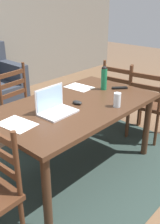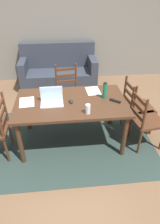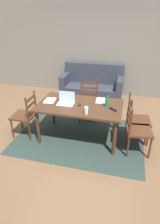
% 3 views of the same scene
% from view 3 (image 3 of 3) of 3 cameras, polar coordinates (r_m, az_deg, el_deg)
% --- Properties ---
extents(ground_plane, '(14.00, 14.00, 0.00)m').
position_cam_3_polar(ground_plane, '(4.06, -0.04, -7.32)').
color(ground_plane, brown).
extents(area_rug, '(2.59, 1.88, 0.01)m').
position_cam_3_polar(area_rug, '(4.06, -0.04, -7.28)').
color(area_rug, '#283833').
rests_on(area_rug, ground).
extents(wall_back, '(8.00, 0.12, 2.70)m').
position_cam_3_polar(wall_back, '(6.03, 6.54, 17.99)').
color(wall_back, slate).
rests_on(wall_back, ground).
extents(dining_table, '(1.63, 0.96, 0.74)m').
position_cam_3_polar(dining_table, '(3.73, -0.05, 1.02)').
color(dining_table, '#422819').
rests_on(dining_table, ground).
extents(chair_far_head, '(0.49, 0.49, 0.95)m').
position_cam_3_polar(chair_far_head, '(4.57, 2.56, 3.43)').
color(chair_far_head, '#4C2B19').
rests_on(chair_far_head, ground).
extents(chair_right_near, '(0.50, 0.50, 0.95)m').
position_cam_3_polar(chair_right_near, '(3.57, 16.65, -5.15)').
color(chair_right_near, '#4C2B19').
rests_on(chair_right_near, ground).
extents(chair_left_near, '(0.45, 0.45, 0.95)m').
position_cam_3_polar(chair_left_near, '(4.06, -16.04, -0.94)').
color(chair_left_near, '#4C2B19').
rests_on(chair_left_near, ground).
extents(chair_right_far, '(0.48, 0.48, 0.95)m').
position_cam_3_polar(chair_right_far, '(3.90, 16.59, -2.18)').
color(chair_right_far, '#4C2B19').
rests_on(chair_right_far, ground).
extents(couch, '(1.80, 0.80, 1.00)m').
position_cam_3_polar(couch, '(5.84, 3.68, 7.72)').
color(couch, '#2D333D').
rests_on(couch, ground).
extents(laptop, '(0.32, 0.23, 0.23)m').
position_cam_3_polar(laptop, '(3.73, -4.16, 3.43)').
color(laptop, silver).
rests_on(laptop, dining_table).
extents(water_bottle, '(0.07, 0.07, 0.26)m').
position_cam_3_polar(water_bottle, '(3.60, 8.05, 3.64)').
color(water_bottle, '#197247').
rests_on(water_bottle, dining_table).
extents(drinking_glass, '(0.07, 0.07, 0.13)m').
position_cam_3_polar(drinking_glass, '(3.32, 1.89, 0.49)').
color(drinking_glass, silver).
rests_on(drinking_glass, dining_table).
extents(computer_mouse, '(0.07, 0.11, 0.03)m').
position_cam_3_polar(computer_mouse, '(3.66, -0.22, 2.31)').
color(computer_mouse, black).
rests_on(computer_mouse, dining_table).
extents(tv_remote, '(0.16, 0.15, 0.02)m').
position_cam_3_polar(tv_remote, '(3.53, 9.86, 0.78)').
color(tv_remote, black).
rests_on(tv_remote, dining_table).
extents(paper_stack_left, '(0.24, 0.32, 0.00)m').
position_cam_3_polar(paper_stack_left, '(3.92, -9.03, 3.46)').
color(paper_stack_left, white).
rests_on(paper_stack_left, dining_table).
extents(paper_stack_right, '(0.23, 0.31, 0.00)m').
position_cam_3_polar(paper_stack_right, '(3.89, 6.43, 3.44)').
color(paper_stack_right, white).
rests_on(paper_stack_right, dining_table).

